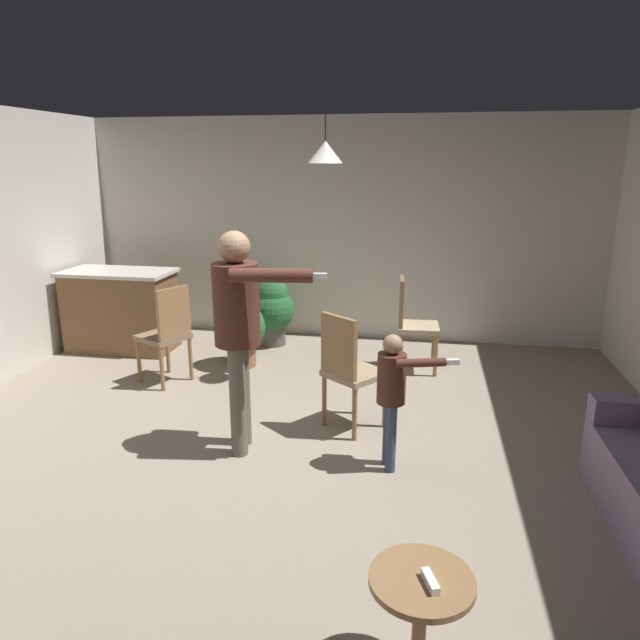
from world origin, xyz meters
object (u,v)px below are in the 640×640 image
Objects in this scene: person_adult at (239,319)px; dining_chair_by_counter at (167,331)px; kitchen_counter at (121,310)px; person_child at (393,387)px; potted_plant_corner at (272,308)px; spare_remote_on_table at (430,581)px; dining_chair_near_wall at (412,321)px; potted_plant_by_wall at (241,326)px; dining_chair_centre_back at (349,367)px; side_table_by_couch at (420,616)px.

person_adult reaches higher than dining_chair_by_counter.
person_adult is at bearing -44.27° from kitchen_counter.
person_adult is 1.22m from person_child.
potted_plant_corner is at bearing -177.94° from person_adult.
kitchen_counter reaches higher than potted_plant_corner.
spare_remote_on_table is at bearing 28.64° from person_adult.
dining_chair_near_wall reaches higher than potted_plant_corner.
person_child reaches higher than dining_chair_by_counter.
kitchen_counter reaches higher than potted_plant_by_wall.
kitchen_counter is 5.35m from spare_remote_on_table.
person_adult is at bearing -109.59° from dining_chair_by_counter.
dining_chair_centre_back reaches higher than potted_plant_corner.
dining_chair_by_counter is at bearing -131.84° from potted_plant_by_wall.
dining_chair_by_counter is at bearing -162.24° from dining_chair_centre_back.
potted_plant_by_wall is at bearing -11.07° from kitchen_counter.
dining_chair_centre_back is (-0.61, 2.33, 0.22)m from side_table_by_couch.
spare_remote_on_table is at bearing -36.83° from dining_chair_centre_back.
dining_chair_near_wall is 1.21× the size of potted_plant_by_wall.
dining_chair_by_counter is at bearing -115.97° from potted_plant_corner.
person_adult is 2.41m from dining_chair_near_wall.
potted_plant_corner is at bearing -164.61° from person_child.
spare_remote_on_table is at bearing -113.98° from dining_chair_by_counter.
kitchen_counter is 3.39m from dining_chair_near_wall.
potted_plant_corner reaches higher than side_table_by_couch.
dining_chair_by_counter and dining_chair_centre_back have the same top height.
side_table_by_couch is 0.52× the size of dining_chair_by_counter.
dining_chair_near_wall is at bearing 162.35° from person_child.
potted_plant_corner reaches higher than spare_remote_on_table.
person_adult is at bearing -34.32° from dining_chair_near_wall.
person_adult is (2.16, -2.11, 0.57)m from kitchen_counter.
spare_remote_on_table is at bearing -0.50° from dining_chair_near_wall.
dining_chair_by_counter is at bearing -134.42° from person_child.
kitchen_counter is 1.51× the size of potted_plant_corner.
dining_chair_by_counter is 1.00× the size of dining_chair_near_wall.
dining_chair_centre_back is 1.89m from potted_plant_by_wall.
person_child is (3.31, -2.19, 0.15)m from kitchen_counter.
person_child reaches higher than side_table_by_couch.
kitchen_counter is at bearing 74.05° from dining_chair_by_counter.
dining_chair_centre_back is at bearing -44.24° from potted_plant_by_wall.
dining_chair_near_wall reaches higher than potted_plant_by_wall.
person_adult is 1.99m from potted_plant_by_wall.
person_child is at bearing 77.91° from person_adult.
side_table_by_couch is at bearing -113.99° from dining_chair_by_counter.
side_table_by_couch is at bearing -67.66° from potted_plant_corner.
person_child is 1.02× the size of dining_chair_by_counter.
potted_plant_corner is (-1.21, 2.11, -0.09)m from dining_chair_centre_back.
side_table_by_couch is 0.62× the size of potted_plant_corner.
dining_chair_by_counter is 1.00× the size of dining_chair_centre_back.
kitchen_counter is 3.97m from person_child.
person_adult is (-1.37, 1.85, 0.73)m from side_table_by_couch.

